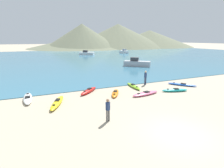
{
  "coord_description": "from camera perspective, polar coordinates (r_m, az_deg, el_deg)",
  "views": [
    {
      "loc": [
        -7.17,
        -6.87,
        5.39
      ],
      "look_at": [
        0.32,
        10.47,
        0.5
      ],
      "focal_mm": 28.0,
      "sensor_mm": 36.0,
      "label": 1
    }
  ],
  "objects": [
    {
      "name": "ground_plane",
      "position": [
        11.3,
        20.7,
        -15.0
      ],
      "size": [
        400.0,
        400.0,
        0.0
      ],
      "primitive_type": "plane",
      "color": "tan"
    },
    {
      "name": "bay_water",
      "position": [
        53.47,
        -15.68,
        8.23
      ],
      "size": [
        160.0,
        70.0,
        0.06
      ],
      "primitive_type": "cube",
      "color": "teal",
      "rests_on": "ground_plane"
    },
    {
      "name": "far_hill_left",
      "position": [
        104.18,
        -9.66,
        15.12
      ],
      "size": [
        44.25,
        44.25,
        13.68
      ],
      "primitive_type": "cone",
      "color": "#6B7056",
      "rests_on": "ground_plane"
    },
    {
      "name": "far_hill_midleft",
      "position": [
        110.33,
        -10.22,
        13.28
      ],
      "size": [
        61.41,
        61.41,
        6.88
      ],
      "primitive_type": "cone",
      "color": "#6B7056",
      "rests_on": "ground_plane"
    },
    {
      "name": "far_hill_midright",
      "position": [
        119.3,
        1.95,
        15.49
      ],
      "size": [
        62.82,
        62.82,
        14.87
      ],
      "primitive_type": "cone",
      "color": "#6B7056",
      "rests_on": "ground_plane"
    },
    {
      "name": "far_hill_right",
      "position": [
        130.85,
        12.06,
        14.33
      ],
      "size": [
        59.56,
        59.56,
        11.33
      ],
      "primitive_type": "cone",
      "color": "#6B7056",
      "rests_on": "ground_plane"
    },
    {
      "name": "kayak_on_sand_0",
      "position": [
        22.39,
        21.84,
        -0.15
      ],
      "size": [
        2.5,
        2.88,
        0.29
      ],
      "color": "blue",
      "rests_on": "ground_plane"
    },
    {
      "name": "kayak_on_sand_1",
      "position": [
        20.14,
        7.03,
        -0.67
      ],
      "size": [
        0.82,
        3.13,
        0.35
      ],
      "color": "#8CCC2D",
      "rests_on": "ground_plane"
    },
    {
      "name": "kayak_on_sand_2",
      "position": [
        15.54,
        -17.45,
        -5.81
      ],
      "size": [
        1.82,
        3.51,
        0.39
      ],
      "color": "yellow",
      "rests_on": "ground_plane"
    },
    {
      "name": "kayak_on_sand_3",
      "position": [
        17.44,
        1.06,
        -2.99
      ],
      "size": [
        1.88,
        2.63,
        0.33
      ],
      "color": "orange",
      "rests_on": "ground_plane"
    },
    {
      "name": "kayak_on_sand_4",
      "position": [
        17.65,
        -25.78,
        -4.22
      ],
      "size": [
        0.8,
        3.52,
        0.37
      ],
      "color": "white",
      "rests_on": "ground_plane"
    },
    {
      "name": "kayak_on_sand_5",
      "position": [
        19.58,
        19.81,
        -1.9
      ],
      "size": [
        2.84,
        1.41,
        0.34
      ],
      "color": "teal",
      "rests_on": "ground_plane"
    },
    {
      "name": "kayak_on_sand_6",
      "position": [
        18.28,
        -7.62,
        -2.2
      ],
      "size": [
        2.54,
        2.56,
        0.4
      ],
      "color": "red",
      "rests_on": "ground_plane"
    },
    {
      "name": "kayak_on_sand_7",
      "position": [
        17.64,
        10.84,
        -3.07
      ],
      "size": [
        3.23,
        1.23,
        0.32
      ],
      "color": "#E5668C",
      "rests_on": "ground_plane"
    },
    {
      "name": "person_near_foreground",
      "position": [
        11.68,
        -1.36,
        -8.02
      ],
      "size": [
        0.32,
        0.28,
        1.6
      ],
      "color": "#4C4C4C",
      "rests_on": "ground_plane"
    },
    {
      "name": "person_near_waterline",
      "position": [
        21.3,
        10.86,
        2.34
      ],
      "size": [
        0.35,
        0.27,
        1.73
      ],
      "color": "#384260",
      "rests_on": "ground_plane"
    },
    {
      "name": "moored_boat_0",
      "position": [
        69.17,
        3.89,
        10.53
      ],
      "size": [
        2.24,
        4.05,
        1.59
      ],
      "color": "white",
      "rests_on": "bay_water"
    },
    {
      "name": "moored_boat_1",
      "position": [
        35.58,
        8.07,
        6.76
      ],
      "size": [
        4.99,
        4.53,
        1.76
      ],
      "color": "#B2B2B7",
      "rests_on": "bay_water"
    },
    {
      "name": "moored_boat_2",
      "position": [
        61.91,
        -8.27,
        9.93
      ],
      "size": [
        5.32,
        4.38,
        1.54
      ],
      "color": "white",
      "rests_on": "bay_water"
    }
  ]
}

